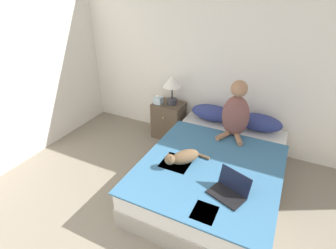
{
  "coord_description": "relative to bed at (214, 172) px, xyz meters",
  "views": [
    {
      "loc": [
        0.69,
        -0.09,
        2.31
      ],
      "look_at": [
        -0.51,
        2.33,
        0.81
      ],
      "focal_mm": 28.0,
      "sensor_mm": 36.0,
      "label": 1
    }
  ],
  "objects": [
    {
      "name": "wall_back",
      "position": [
        -0.07,
        1.14,
        1.05
      ],
      "size": [
        6.1,
        0.05,
        2.55
      ],
      "color": "white",
      "rests_on": "ground_plane"
    },
    {
      "name": "bed",
      "position": [
        0.0,
        0.0,
        0.0
      ],
      "size": [
        1.54,
        2.12,
        0.46
      ],
      "color": "#9E998E",
      "rests_on": "ground_plane"
    },
    {
      "name": "pillow_near",
      "position": [
        -0.34,
        0.89,
        0.35
      ],
      "size": [
        0.63,
        0.3,
        0.23
      ],
      "color": "navy",
      "rests_on": "bed"
    },
    {
      "name": "pillow_far",
      "position": [
        0.34,
        0.89,
        0.35
      ],
      "size": [
        0.63,
        0.3,
        0.23
      ],
      "color": "navy",
      "rests_on": "bed"
    },
    {
      "name": "person_sitting",
      "position": [
        0.06,
        0.59,
        0.58
      ],
      "size": [
        0.36,
        0.36,
        0.77
      ],
      "color": "brown",
      "rests_on": "bed"
    },
    {
      "name": "cat_tabby",
      "position": [
        -0.3,
        -0.28,
        0.32
      ],
      "size": [
        0.42,
        0.43,
        0.18
      ],
      "rotation": [
        0.0,
        0.0,
        -2.22
      ],
      "color": "brown",
      "rests_on": "bed"
    },
    {
      "name": "laptop_open",
      "position": [
        0.3,
        -0.54,
        0.28
      ],
      "size": [
        0.41,
        0.36,
        0.22
      ],
      "rotation": [
        0.0,
        0.0,
        -0.36
      ],
      "color": "black",
      "rests_on": "bed"
    },
    {
      "name": "nightstand",
      "position": [
        -1.05,
        0.88,
        0.07
      ],
      "size": [
        0.47,
        0.39,
        0.59
      ],
      "color": "brown",
      "rests_on": "ground_plane"
    },
    {
      "name": "table_lamp",
      "position": [
        -0.99,
        0.88,
        0.69
      ],
      "size": [
        0.28,
        0.28,
        0.47
      ],
      "color": "#38383D",
      "rests_on": "nightstand"
    },
    {
      "name": "tissue_box",
      "position": [
        -1.2,
        0.8,
        0.42
      ],
      "size": [
        0.12,
        0.12,
        0.14
      ],
      "color": "silver",
      "rests_on": "nightstand"
    }
  ]
}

